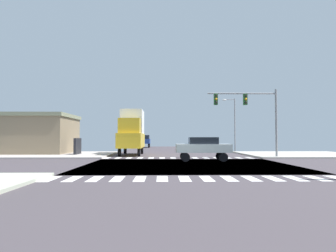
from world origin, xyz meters
TOP-DOWN VIEW (x-y plane):
  - ground at (0.00, 0.00)m, footprint 90.00×90.00m
  - sidewalk_corner_ne at (13.00, 12.00)m, footprint 12.00×12.00m
  - sidewalk_corner_nw at (-13.00, 12.00)m, footprint 12.00×12.00m
  - crosswalk_near at (-0.25, -7.30)m, footprint 13.50×2.00m
  - crosswalk_far at (-0.25, 7.30)m, footprint 13.50×2.00m
  - traffic_signal_mast at (6.20, 7.08)m, footprint 6.39×0.55m
  - street_lamp at (7.70, 20.44)m, footprint 1.78×0.32m
  - bank_building at (-19.13, 14.25)m, footprint 16.02×7.90m
  - suv_nearside_1 at (-5.00, 38.50)m, footprint 1.96×4.60m
  - box_truck_queued_1 at (-5.00, 12.49)m, footprint 2.40×7.20m
  - sedan_leading_2 at (1.51, 3.50)m, footprint 4.30×1.80m

SIDE VIEW (x-z plane):
  - ground at x=0.00m, z-range -0.05..0.00m
  - crosswalk_near at x=-0.25m, z-range 0.00..0.01m
  - crosswalk_far at x=-0.25m, z-range 0.00..0.01m
  - sidewalk_corner_ne at x=13.00m, z-range 0.00..0.14m
  - sidewalk_corner_nw at x=-13.00m, z-range 0.00..0.14m
  - sedan_leading_2 at x=1.51m, z-range 0.18..2.06m
  - suv_nearside_1 at x=-5.00m, z-range 0.22..2.56m
  - bank_building at x=-19.13m, z-range 0.01..4.46m
  - box_truck_queued_1 at x=-5.00m, z-range 0.14..4.99m
  - street_lamp at x=7.70m, z-range 0.76..7.82m
  - traffic_signal_mast at x=6.20m, z-range 1.50..7.78m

